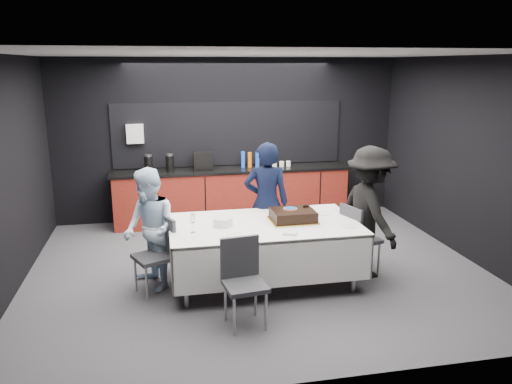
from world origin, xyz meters
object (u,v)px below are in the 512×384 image
(plate_stack, at_px, (223,222))
(person_right, at_px, (369,212))
(chair_right, at_px, (357,234))
(party_table, at_px, (264,234))
(person_center, at_px, (266,203))
(chair_left, at_px, (159,249))
(champagne_flute, at_px, (193,220))
(person_left, at_px, (149,230))
(chair_near, at_px, (243,275))
(cake_assembly, at_px, (293,215))

(plate_stack, bearing_deg, person_right, -0.83)
(chair_right, bearing_deg, party_table, -178.42)
(person_center, distance_m, person_right, 1.39)
(party_table, xyz_separation_m, chair_left, (-1.28, -0.01, -0.11))
(champagne_flute, distance_m, person_center, 1.40)
(party_table, height_order, plate_stack, plate_stack)
(person_left, bearing_deg, chair_near, 19.26)
(person_left, bearing_deg, cake_assembly, 64.39)
(plate_stack, xyz_separation_m, person_center, (0.70, 0.70, 0.01))
(champagne_flute, relative_size, person_left, 0.15)
(chair_left, distance_m, person_right, 2.67)
(champagne_flute, bearing_deg, chair_left, 155.00)
(cake_assembly, distance_m, chair_near, 1.30)
(party_table, bearing_deg, person_center, 75.15)
(cake_assembly, relative_size, person_center, 0.34)
(person_center, bearing_deg, chair_left, 36.26)
(cake_assembly, relative_size, chair_left, 0.62)
(champagne_flute, relative_size, chair_near, 0.24)
(party_table, distance_m, plate_stack, 0.54)
(chair_left, distance_m, person_center, 1.66)
(cake_assembly, height_order, chair_near, cake_assembly)
(plate_stack, bearing_deg, person_left, 173.10)
(cake_assembly, bearing_deg, person_left, 177.25)
(chair_near, bearing_deg, champagne_flute, 120.97)
(chair_right, distance_m, person_left, 2.64)
(plate_stack, xyz_separation_m, chair_near, (0.08, -0.95, -0.30))
(plate_stack, distance_m, chair_left, 0.83)
(chair_left, bearing_deg, chair_near, -47.92)
(person_center, bearing_deg, cake_assembly, 116.16)
(chair_right, bearing_deg, person_center, 147.67)
(chair_left, bearing_deg, champagne_flute, -25.00)
(person_left, bearing_deg, champagne_flute, 36.34)
(cake_assembly, bearing_deg, party_table, -176.34)
(plate_stack, relative_size, person_left, 0.16)
(cake_assembly, relative_size, champagne_flute, 2.55)
(party_table, bearing_deg, cake_assembly, 3.66)
(party_table, xyz_separation_m, person_right, (1.37, -0.02, 0.21))
(plate_stack, height_order, person_left, person_left)
(chair_right, height_order, person_right, person_right)
(chair_left, relative_size, person_left, 0.62)
(champagne_flute, relative_size, chair_left, 0.24)
(chair_left, height_order, person_right, person_right)
(person_center, bearing_deg, chair_right, 158.20)
(chair_left, xyz_separation_m, person_right, (2.66, -0.02, 0.31))
(chair_left, relative_size, person_right, 0.55)
(chair_right, height_order, person_center, person_center)
(cake_assembly, bearing_deg, plate_stack, -178.62)
(cake_assembly, height_order, champagne_flute, champagne_flute)
(person_center, height_order, person_left, person_center)
(party_table, height_order, cake_assembly, cake_assembly)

